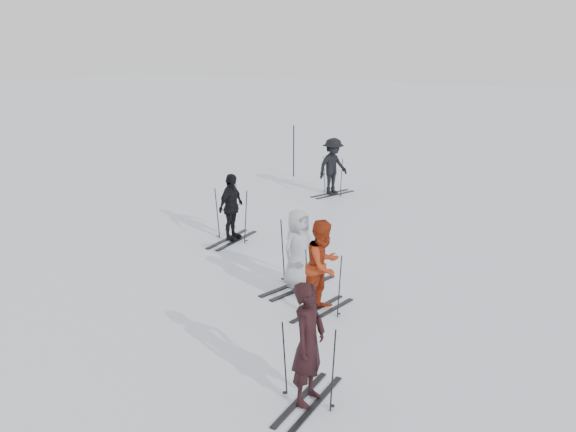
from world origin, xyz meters
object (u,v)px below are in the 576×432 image
object	(u,v)px
skier_near_dark	(309,345)
piste_marker	(294,151)
skier_uphill_left	(231,208)
skier_uphill_far	(333,167)
skier_grey	(298,249)
skier_red	(323,267)

from	to	relation	value
skier_near_dark	piste_marker	bearing A→B (deg)	27.89
skier_uphill_left	skier_uphill_far	world-z (taller)	skier_uphill_far
piste_marker	skier_uphill_left	bearing A→B (deg)	-70.98
skier_grey	skier_red	bearing A→B (deg)	-116.60
skier_red	piste_marker	xyz separation A→B (m)	(-6.32, 9.84, 0.08)
skier_uphill_left	skier_red	bearing A→B (deg)	-127.52
skier_grey	skier_uphill_left	xyz separation A→B (m)	(-2.86, 1.80, 0.04)
skier_red	skier_near_dark	bearing A→B (deg)	-148.34
piste_marker	skier_grey	bearing A→B (deg)	-59.36
skier_near_dark	piste_marker	xyz separation A→B (m)	(-7.53, 12.57, 0.07)
skier_grey	skier_near_dark	bearing A→B (deg)	-135.38
skier_red	skier_grey	xyz separation A→B (m)	(-0.96, 0.79, -0.06)
skier_red	skier_uphill_left	distance (m)	4.61
skier_red	skier_uphill_left	world-z (taller)	skier_red
skier_near_dark	piste_marker	size ratio (longest dim) A/B	0.92
skier_near_dark	skier_grey	size ratio (longest dim) A/B	1.09
skier_uphill_far	skier_red	bearing A→B (deg)	-136.16
skier_red	skier_grey	size ratio (longest dim) A/B	1.08
skier_red	skier_uphill_far	xyz separation A→B (m)	(-3.89, 8.07, 0.04)
skier_uphill_left	skier_grey	bearing A→B (deg)	-125.53
skier_red	skier_uphill_left	size ratio (longest dim) A/B	1.03
skier_red	skier_uphill_left	bearing A→B (deg)	63.56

